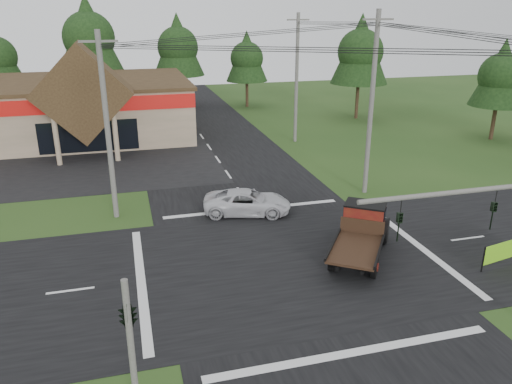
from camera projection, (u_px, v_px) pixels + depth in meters
name	position (u px, v px, depth m)	size (l,w,h in m)	color
ground	(289.00, 262.00, 24.04)	(120.00, 120.00, 0.00)	#244217
road_ns	(289.00, 262.00, 24.04)	(12.00, 120.00, 0.02)	black
road_ew	(289.00, 262.00, 24.04)	(120.00, 12.00, 0.02)	black
parking_apron	(34.00, 170.00, 37.82)	(28.00, 14.00, 0.02)	black
cvs_building	(26.00, 109.00, 46.02)	(30.40, 18.20, 9.19)	gray
traffic_signal_corner	(127.00, 303.00, 14.35)	(0.53, 2.48, 4.40)	#595651
utility_pole_nw	(107.00, 127.00, 27.46)	(2.00, 0.30, 10.50)	#595651
utility_pole_ne	(371.00, 104.00, 31.21)	(2.00, 0.30, 11.50)	#595651
utility_pole_n	(297.00, 78.00, 43.94)	(2.00, 0.30, 11.20)	#595651
tree_row_c	(88.00, 35.00, 55.71)	(7.28, 7.28, 13.13)	#332316
tree_row_d	(178.00, 45.00, 59.53)	(6.16, 6.16, 11.11)	#332316
tree_row_e	(247.00, 57.00, 60.14)	(5.04, 5.04, 9.09)	#332316
tree_side_ne	(361.00, 50.00, 53.07)	(6.16, 6.16, 11.11)	#332316
tree_side_e_near	(501.00, 73.00, 44.62)	(5.04, 5.04, 9.09)	#332316
antique_flatbed_truck	(360.00, 235.00, 24.11)	(2.24, 5.88, 2.46)	#590C0F
roadside_banner	(511.00, 251.00, 23.71)	(3.84, 0.11, 1.31)	#6FC019
white_pickup	(247.00, 202.00, 29.56)	(2.37, 5.13, 1.43)	silver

